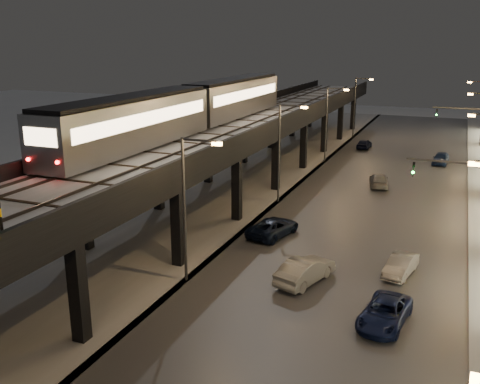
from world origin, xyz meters
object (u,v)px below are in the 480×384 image
(car_near_white, at_px, (305,271))
(car_mid_dark, at_px, (379,181))
(car_mid_silver, at_px, (273,228))
(car_onc_red, at_px, (441,159))
(car_far_white, at_px, (364,144))
(car_onc_silver, at_px, (401,266))
(car_onc_dark, at_px, (384,314))
(subway_train, at_px, (193,107))

(car_near_white, distance_m, car_mid_dark, 24.44)
(car_near_white, distance_m, car_mid_silver, 8.20)
(car_mid_dark, height_order, car_onc_red, car_onc_red)
(car_mid_dark, bearing_deg, car_mid_silver, 62.66)
(car_mid_dark, xyz_separation_m, car_far_white, (-4.74, 19.24, 0.03))
(car_onc_silver, bearing_deg, car_onc_dark, -79.89)
(car_mid_silver, relative_size, car_onc_red, 1.20)
(car_near_white, xyz_separation_m, car_mid_silver, (-4.42, 6.91, -0.09))
(car_mid_silver, xyz_separation_m, car_onc_dark, (9.62, -10.22, -0.05))
(car_near_white, bearing_deg, car_far_white, -68.02)
(car_onc_silver, bearing_deg, car_mid_silver, 170.75)
(car_onc_dark, bearing_deg, car_onc_red, 95.97)
(car_mid_silver, distance_m, car_onc_silver, 10.36)
(car_onc_red, bearing_deg, car_near_white, -94.59)
(subway_train, xyz_separation_m, car_near_white, (14.66, -13.97, -7.76))
(car_far_white, xyz_separation_m, car_onc_silver, (9.13, -40.33, -0.04))
(car_mid_silver, bearing_deg, car_onc_dark, 146.46)
(car_near_white, bearing_deg, car_mid_dark, -75.17)
(car_near_white, bearing_deg, car_onc_red, -82.52)
(car_near_white, relative_size, car_onc_red, 1.14)
(car_far_white, xyz_separation_m, car_onc_dark, (9.03, -46.97, -0.03))
(car_mid_dark, xyz_separation_m, car_onc_red, (5.36, 13.12, 0.06))
(car_far_white, height_order, car_onc_dark, car_far_white)
(car_onc_silver, height_order, car_onc_red, car_onc_red)
(car_onc_silver, xyz_separation_m, car_onc_dark, (-0.10, -6.64, 0.01))
(subway_train, bearing_deg, car_mid_silver, -34.57)
(car_near_white, bearing_deg, car_onc_silver, -130.89)
(car_mid_dark, height_order, car_onc_dark, car_mid_dark)
(car_far_white, relative_size, car_onc_silver, 1.03)
(car_far_white, bearing_deg, car_mid_silver, 91.14)
(car_near_white, relative_size, car_mid_silver, 0.95)
(subway_train, relative_size, car_far_white, 9.93)
(car_mid_silver, distance_m, car_mid_dark, 18.30)
(subway_train, height_order, car_near_white, subway_train)
(car_near_white, xyz_separation_m, car_onc_silver, (5.30, 3.33, -0.15))
(car_mid_silver, bearing_deg, subway_train, -21.38)
(car_mid_silver, relative_size, car_far_white, 1.26)
(car_onc_dark, bearing_deg, car_far_white, 108.35)
(car_mid_silver, distance_m, car_onc_dark, 14.04)
(subway_train, bearing_deg, car_near_white, -43.62)
(car_onc_silver, relative_size, car_onc_dark, 0.83)
(car_mid_dark, bearing_deg, car_near_white, 77.45)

